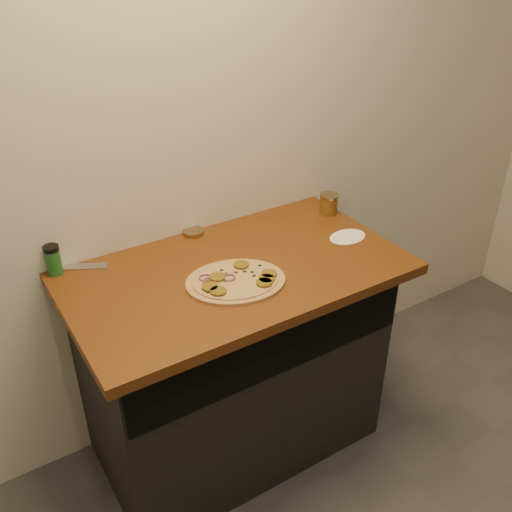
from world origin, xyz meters
TOP-DOWN VIEW (x-y plane):
  - cabinet at (0.00, 1.45)m, footprint 1.10×0.60m
  - countertop at (0.00, 1.42)m, footprint 1.20×0.70m
  - pizza at (-0.05, 1.33)m, footprint 0.42×0.42m
  - chefs_knife at (-0.54, 1.76)m, footprint 0.29×0.18m
  - mason_jar_lid at (-0.01, 1.72)m, footprint 0.11×0.11m
  - salsa_jar at (0.55, 1.59)m, footprint 0.08×0.08m
  - spice_shaker at (-0.55, 1.72)m, footprint 0.05×0.05m
  - flour_spill at (0.48, 1.38)m, footprint 0.17×0.17m

SIDE VIEW (x-z plane):
  - cabinet at x=0.00m, z-range 0.00..0.86m
  - countertop at x=0.00m, z-range 0.86..0.90m
  - flour_spill at x=0.48m, z-range 0.90..0.90m
  - chefs_knife at x=-0.54m, z-range 0.90..0.91m
  - pizza at x=-0.05m, z-range 0.90..0.92m
  - mason_jar_lid at x=-0.01m, z-range 0.90..0.92m
  - salsa_jar at x=0.55m, z-range 0.90..0.98m
  - spice_shaker at x=-0.55m, z-range 0.90..1.01m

